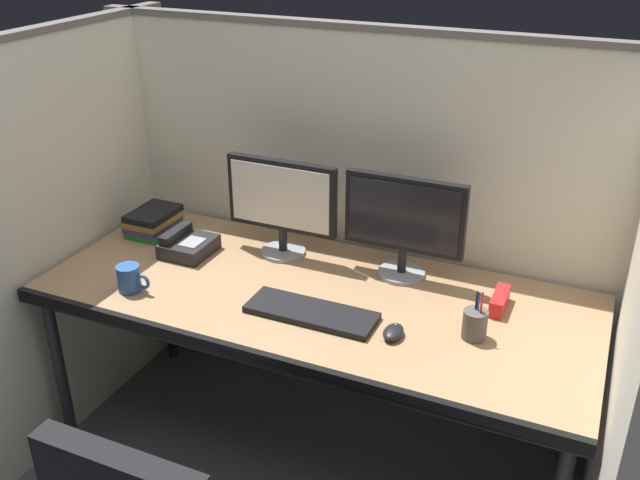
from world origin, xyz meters
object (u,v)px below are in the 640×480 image
Objects in this scene: monitor_left at (282,201)px; red_stapler at (500,301)px; monitor_right at (404,220)px; coffee_mug at (130,279)px; pen_cup at (475,324)px; desk_phone at (188,245)px; book_stack at (154,221)px; computer_mouse at (393,332)px; desk at (313,307)px; keyboard_main at (311,313)px.

red_stapler is at bearing -4.58° from monitor_left.
monitor_left is 1.00× the size of monitor_right.
red_stapler is at bearing 18.59° from coffee_mug.
pen_cup is 1.12× the size of red_stapler.
pen_cup is at bearing -18.86° from monitor_left.
monitor_right is 0.97m from coffee_mug.
monitor_left reaches higher than desk_phone.
red_stapler is (1.18, 0.40, -0.02)m from coffee_mug.
book_stack is 1.14× the size of desk_phone.
computer_mouse is 0.76× the size of coffee_mug.
computer_mouse is (0.33, -0.13, 0.07)m from desk.
keyboard_main reaches higher than desk.
red_stapler reaches higher than computer_mouse.
keyboard_main is at bearing -67.39° from desk.
red_stapler is at bearing 3.79° from desk_phone.
keyboard_main is 0.52m from pen_cup.
computer_mouse is (0.10, -0.39, -0.20)m from monitor_right.
desk is at bearing 176.37° from pen_cup.
monitor_right reaches higher than desk.
monitor_right reaches higher than coffee_mug.
red_stapler is at bearing 79.39° from pen_cup.
monitor_left is 0.50m from keyboard_main.
monitor_left is 3.41× the size of coffee_mug.
computer_mouse is 0.64× the size of red_stapler.
monitor_left is 0.59m from book_stack.
desk is 8.80× the size of book_stack.
monitor_right is 1.00× the size of keyboard_main.
keyboard_main is 2.26× the size of desk_phone.
desk_phone is at bearing -156.65° from monitor_left.
coffee_mug reaches higher than desk_phone.
monitor_left is 2.56× the size of pen_cup.
monitor_right is at bearing 47.52° from desk.
monitor_left is at bearing 161.14° from pen_cup.
desk_phone reaches higher than keyboard_main.
monitor_left is at bearing 134.49° from desk.
red_stapler is (1.16, 0.08, -0.01)m from desk_phone.
monitor_left is at bearing 128.22° from keyboard_main.
monitor_left is 1.99× the size of book_stack.
monitor_right is 3.41× the size of coffee_mug.
book_stack reaches higher than coffee_mug.
desk is 11.33× the size of pen_cup.
pen_cup is (0.23, 0.10, 0.03)m from computer_mouse.
desk is at bearing 112.61° from keyboard_main.
pen_cup is at bearing -9.55° from book_stack.
desk is 0.15m from keyboard_main.
desk_phone is at bearing 86.37° from coffee_mug.
monitor_left reaches higher than book_stack.
coffee_mug is at bearing -161.41° from red_stapler.
coffee_mug is 0.84× the size of red_stapler.
keyboard_main is (0.28, -0.36, -0.20)m from monitor_left.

